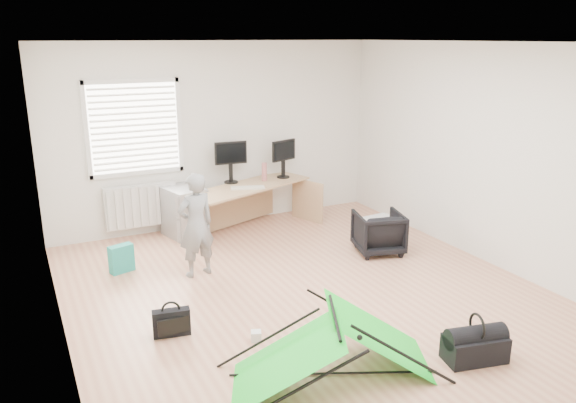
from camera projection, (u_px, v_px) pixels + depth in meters
name	position (u px, v px, depth m)	size (l,w,h in m)	color
ground	(304.00, 291.00, 6.30)	(5.50, 5.50, 0.00)	tan
back_wall	(217.00, 135.00, 8.28)	(5.00, 0.02, 2.70)	silver
window	(134.00, 128.00, 7.67)	(1.20, 0.06, 1.20)	silver
radiator	(141.00, 206.00, 7.95)	(1.00, 0.12, 0.60)	silver
desk	(249.00, 208.00, 8.24)	(1.98, 0.63, 0.67)	tan
filing_cabinet	(184.00, 212.00, 7.97)	(0.46, 0.61, 0.71)	#9A9B9F
monitor_left	(231.00, 168.00, 8.23)	(0.47, 0.10, 0.45)	black
monitor_right	(283.00, 164.00, 8.54)	(0.45, 0.10, 0.43)	black
keyboard	(248.00, 188.00, 7.98)	(0.48, 0.16, 0.02)	beige
thermos	(264.00, 172.00, 8.38)	(0.08, 0.08, 0.27)	#B06362
office_chair	(378.00, 232.00, 7.38)	(0.59, 0.61, 0.55)	black
person	(196.00, 225.00, 6.57)	(0.46, 0.30, 1.26)	gray
kite	(334.00, 346.00, 4.67)	(1.76, 0.77, 0.55)	#14D826
storage_crate	(379.00, 226.00, 8.09)	(0.45, 0.32, 0.25)	silver
tote_bag	(121.00, 259.00, 6.78)	(0.29, 0.13, 0.34)	teal
laptop_bag	(172.00, 323.00, 5.35)	(0.35, 0.11, 0.27)	black
white_box	(256.00, 336.00, 5.27)	(0.10, 0.10, 0.10)	silver
duffel_bag	(475.00, 348.00, 4.93)	(0.54, 0.27, 0.23)	black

